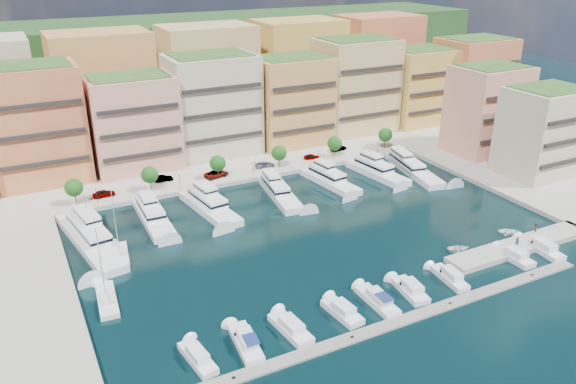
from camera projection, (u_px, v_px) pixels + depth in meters
name	position (u px, v px, depth m)	size (l,w,h in m)	color
ground	(319.00, 233.00, 108.75)	(400.00, 400.00, 0.00)	black
north_quay	(209.00, 143.00, 159.37)	(220.00, 64.00, 2.00)	#9E998E
east_quay	(571.00, 190.00, 128.26)	(34.00, 76.00, 2.00)	#9E998E
hillside	(163.00, 105.00, 198.56)	(240.00, 40.00, 58.00)	#1B3E19
south_pontoon	(403.00, 321.00, 82.99)	(72.00, 2.20, 0.35)	gray
finger_pier	(519.00, 248.00, 103.39)	(32.00, 5.00, 2.00)	#9E998E
apartment_1	(37.00, 124.00, 127.04)	(20.00, 16.50, 26.80)	#D68447
apartment_2	(133.00, 123.00, 135.02)	(20.00, 15.50, 22.80)	tan
apartment_3	(212.00, 105.00, 144.88)	(22.00, 16.50, 25.80)	beige
apartment_4	(291.00, 101.00, 152.89)	(20.00, 15.50, 23.80)	tan
apartment_5	(355.00, 85.00, 163.17)	(22.00, 16.50, 26.80)	#D4B970
apartment_6	(419.00, 86.00, 171.57)	(20.00, 15.50, 22.80)	#BA8F44
apartment_7	(473.00, 78.00, 177.95)	(22.00, 16.50, 24.80)	#D68447
apartment_east_a	(487.00, 109.00, 146.24)	(18.00, 14.50, 22.80)	tan
apartment_east_b	(544.00, 131.00, 131.94)	(18.00, 14.50, 20.80)	beige
backblock_1	(104.00, 88.00, 152.32)	(26.00, 18.00, 30.00)	tan
backblock_2	(208.00, 78.00, 164.93)	(26.00, 18.00, 30.00)	#D4B970
backblock_3	(298.00, 69.00, 177.53)	(26.00, 18.00, 30.00)	#BA8F44
backblock_4	(376.00, 61.00, 190.14)	(26.00, 18.00, 30.00)	#D68447
tree_0	(74.00, 188.00, 117.41)	(3.80, 3.80, 5.65)	#473323
tree_1	(150.00, 175.00, 124.14)	(3.80, 3.80, 5.65)	#473323
tree_2	(218.00, 163.00, 130.86)	(3.80, 3.80, 5.65)	#473323
tree_3	(279.00, 153.00, 137.58)	(3.80, 3.80, 5.65)	#473323
tree_4	(335.00, 144.00, 144.30)	(3.80, 3.80, 5.65)	#473323
tree_5	(385.00, 135.00, 151.02)	(3.80, 3.80, 5.65)	#473323
lamppost_0	(96.00, 192.00, 117.58)	(0.30, 0.30, 4.20)	black
lamppost_1	(179.00, 178.00, 125.14)	(0.30, 0.30, 4.20)	black
lamppost_2	(253.00, 165.00, 132.70)	(0.30, 0.30, 4.20)	black
lamppost_3	(319.00, 153.00, 140.27)	(0.30, 0.30, 4.20)	black
lamppost_4	(378.00, 143.00, 147.83)	(0.30, 0.30, 4.20)	black
yacht_0	(88.00, 237.00, 104.87)	(8.99, 27.59, 7.30)	white
yacht_1	(153.00, 216.00, 113.28)	(5.07, 19.49, 7.30)	white
yacht_2	(208.00, 205.00, 118.05)	(7.50, 20.36, 7.30)	white
yacht_3	(279.00, 191.00, 125.01)	(7.09, 20.22, 7.30)	white
yacht_4	(329.00, 180.00, 131.37)	(6.71, 18.43, 7.30)	white
yacht_5	(376.00, 170.00, 136.62)	(6.88, 19.14, 7.30)	white
yacht_6	(411.00, 167.00, 138.84)	(8.94, 23.63, 7.30)	white
cruiser_0	(198.00, 358.00, 74.63)	(3.39, 8.08, 2.55)	white
cruiser_1	(246.00, 343.00, 77.51)	(3.57, 9.06, 2.66)	white
cruiser_2	(291.00, 328.00, 80.49)	(3.60, 8.59, 2.55)	white
cruiser_3	(342.00, 312.00, 84.18)	(3.48, 7.72, 2.55)	white
cruiser_4	(378.00, 301.00, 86.82)	(2.81, 9.00, 2.66)	white
cruiser_5	(410.00, 290.00, 89.56)	(3.83, 8.01, 2.55)	white
cruiser_6	(450.00, 278.00, 92.99)	(3.28, 8.20, 2.55)	white
cruiser_8	(515.00, 257.00, 99.30)	(2.86, 7.49, 2.55)	white
cruiser_9	(542.00, 248.00, 102.19)	(3.71, 9.38, 2.55)	white
sailboat_1	(107.00, 301.00, 87.32)	(3.67, 10.20, 13.20)	white
sailboat_2	(120.00, 255.00, 100.42)	(3.84, 8.46, 13.20)	white
tender_2	(509.00, 231.00, 108.62)	(2.79, 3.90, 0.81)	white
tender_0	(459.00, 249.00, 102.29)	(2.94, 4.11, 0.85)	silver
car_0	(104.00, 193.00, 122.09)	(1.90, 4.73, 1.61)	gray
car_1	(163.00, 178.00, 130.30)	(1.55, 4.43, 1.46)	gray
car_2	(216.00, 174.00, 132.73)	(2.78, 6.04, 1.68)	gray
car_3	(265.00, 165.00, 138.66)	(2.05, 5.04, 1.46)	gray
car_4	(312.00, 157.00, 144.19)	(1.64, 4.08, 1.39)	gray
car_5	(338.00, 148.00, 150.29)	(1.59, 4.57, 1.51)	gray
person_0	(517.00, 241.00, 101.86)	(0.63, 0.41, 1.72)	#25264A
person_1	(535.00, 227.00, 106.78)	(0.91, 0.71, 1.88)	#48372B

